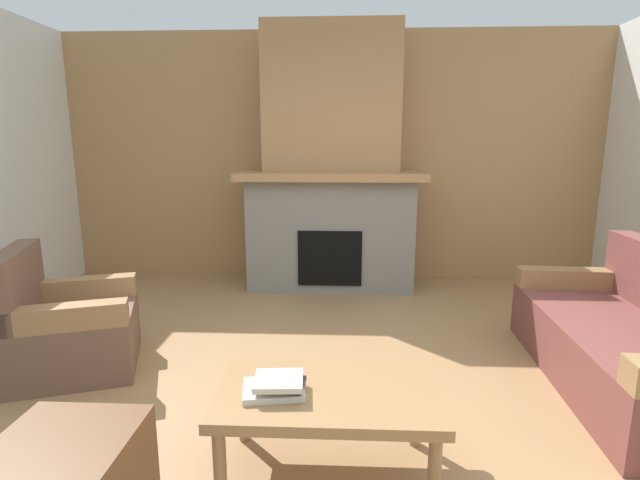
% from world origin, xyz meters
% --- Properties ---
extents(ground, '(9.00, 9.00, 0.00)m').
position_xyz_m(ground, '(0.00, 0.00, 0.00)').
color(ground, '#9E754C').
extents(wall_back_wood_panel, '(6.00, 0.12, 2.70)m').
position_xyz_m(wall_back_wood_panel, '(0.00, 3.00, 1.35)').
color(wall_back_wood_panel, '#A87A4C').
rests_on(wall_back_wood_panel, ground).
extents(fireplace, '(1.90, 0.82, 2.70)m').
position_xyz_m(fireplace, '(0.00, 2.62, 1.16)').
color(fireplace, gray).
rests_on(fireplace, ground).
extents(couch, '(0.94, 1.84, 0.85)m').
position_xyz_m(couch, '(1.95, 0.46, 0.29)').
color(couch, brown).
rests_on(couch, ground).
extents(armchair, '(0.97, 0.97, 0.85)m').
position_xyz_m(armchair, '(-1.73, 0.54, 0.29)').
color(armchair, brown).
rests_on(armchair, ground).
extents(coffee_table, '(1.00, 0.60, 0.43)m').
position_xyz_m(coffee_table, '(0.06, -0.43, 0.38)').
color(coffee_table, '#997047').
rests_on(coffee_table, ground).
extents(book_stack_near_edge, '(0.30, 0.25, 0.08)m').
position_xyz_m(book_stack_near_edge, '(-0.16, -0.48, 0.46)').
color(book_stack_near_edge, beige).
rests_on(book_stack_near_edge, coffee_table).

